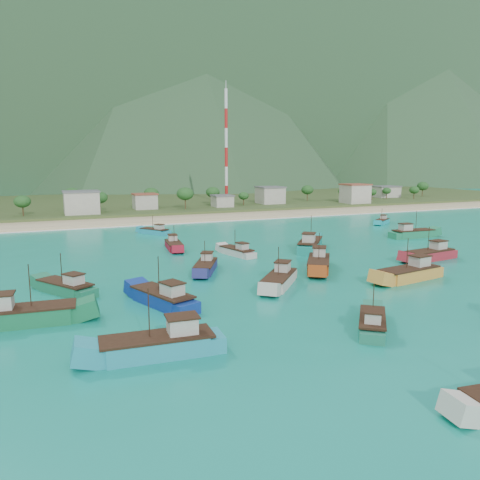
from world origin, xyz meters
name	(u,v)px	position (x,y,z in m)	size (l,w,h in m)	color
ground	(294,272)	(0.00, 0.00, 0.00)	(600.00, 600.00, 0.00)	#0B7F71
beach	(175,220)	(0.00, 79.00, 0.00)	(400.00, 18.00, 1.20)	beige
land	(140,204)	(0.00, 140.00, 0.00)	(400.00, 110.00, 2.40)	#385123
surf_line	(183,223)	(0.00, 69.50, 0.00)	(400.00, 2.50, 0.08)	white
mountains	(59,63)	(-18.31, 403.81, 106.83)	(1520.00, 440.00, 260.00)	slate
village	(172,199)	(4.99, 101.51, 4.94)	(222.17, 31.11, 7.53)	beige
vegetation	(141,199)	(-6.26, 102.85, 5.19)	(272.77, 26.29, 8.79)	#235623
radio_tower	(226,148)	(29.33, 108.00, 24.32)	(1.20, 1.20, 45.45)	red
boat_1	(163,299)	(-25.55, -10.06, 0.88)	(7.42, 12.32, 7.00)	navy
boat_2	(382,222)	(56.31, 45.03, 0.55)	(8.60, 7.21, 5.16)	#13A6B3
boat_3	(372,324)	(-5.59, -28.31, 0.62)	(8.09, 9.15, 5.59)	#1D7256
boat_4	(174,246)	(-13.69, 29.09, 0.67)	(4.05, 10.15, 5.83)	maroon
boat_5	(66,288)	(-37.27, 1.11, 0.76)	(8.46, 10.71, 6.32)	#1A6E4B
boat_7	(310,245)	(13.25, 16.36, 1.04)	(11.34, 12.87, 7.86)	#138275
boat_8	(412,234)	(45.80, 20.76, 0.91)	(12.25, 4.11, 7.15)	#1C7D52
boat_13	(280,280)	(-6.50, -7.13, 0.82)	(9.98, 10.74, 6.70)	beige
boat_14	(410,274)	(14.79, -12.12, 0.94)	(12.83, 5.59, 7.33)	gold
boat_17	(431,255)	(29.79, -1.42, 0.88)	(12.22, 5.02, 7.01)	#AB2430
boat_19	(237,252)	(-3.54, 17.24, 0.63)	(5.01, 9.93, 5.64)	beige
boat_21	(319,264)	(5.12, 0.05, 0.91)	(9.72, 12.02, 7.14)	#A33E14
boat_22	(23,317)	(-42.61, -10.93, 1.00)	(13.24, 4.91, 7.66)	#146F43
boat_24	(206,267)	(-13.97, 6.48, 0.69)	(7.29, 10.33, 5.96)	navy
boat_26	(160,346)	(-29.74, -25.98, 0.95)	(12.77, 4.55, 7.41)	teal
boat_28	(155,232)	(-12.84, 51.71, 0.58)	(7.28, 9.03, 5.36)	teal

